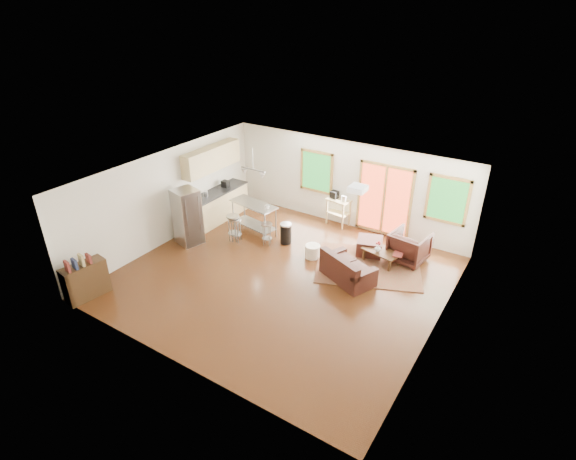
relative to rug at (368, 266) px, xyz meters
The scene contains 29 objects.
floor 2.30m from the rug, 134.09° to the right, with size 7.50×7.00×0.02m, color #351A0B.
ceiling 3.47m from the rug, 134.09° to the right, with size 7.50×7.00×0.02m, color white.
back_wall 2.77m from the rug, 130.69° to the left, with size 7.50×0.02×2.60m, color silver.
left_wall 5.75m from the rug, 162.88° to the right, with size 0.02×7.00×2.60m, color silver.
right_wall 3.01m from the rug, 37.37° to the right, with size 0.02×7.00×2.60m, color silver.
front_wall 5.55m from the rug, 107.21° to the right, with size 7.50×0.02×2.60m, color silver.
window_left 3.50m from the rug, 145.15° to the left, with size 1.10×0.05×1.30m.
french_doors 2.15m from the rug, 102.43° to the left, with size 1.60×0.05×2.10m.
window_right 2.68m from the rug, 54.28° to the left, with size 1.10×0.05×1.30m.
rug is the anchor object (origin of this frame).
loveseat 0.94m from the rug, 102.83° to the right, with size 1.51×1.22×0.71m.
coffee_table 0.49m from the rug, 56.51° to the left, with size 1.05×0.76×0.38m.
armchair 1.20m from the rug, 46.70° to the left, with size 0.89×0.83×0.92m, color black.
ottoman 0.68m from the rug, 111.73° to the left, with size 0.65×0.65×0.44m, color black.
pouf 1.50m from the rug, 165.08° to the right, with size 0.40×0.40×0.35m, color white.
vase 0.54m from the rug, 50.86° to the left, with size 0.18×0.19×0.28m.
book 0.82m from the rug, 26.49° to the left, with size 0.24×0.03×0.32m, color maroon.
cabinets 5.17m from the rug, behind, with size 0.64×2.24×2.30m.
refrigerator 5.07m from the rug, 162.14° to the right, with size 0.77×0.76×1.59m.
island 3.65m from the rug, behind, with size 1.53×0.82×0.92m.
cup 3.19m from the rug, behind, with size 0.13×0.10×0.13m, color white.
bar_stool_a 3.91m from the rug, 168.47° to the right, with size 0.46×0.46×0.77m.
bar_stool_b 3.82m from the rug, 168.13° to the right, with size 0.40×0.40×0.70m.
bar_stool_c 2.93m from the rug, behind, with size 0.41×0.41×0.66m.
trash_can 2.48m from the rug, behind, with size 0.36×0.36×0.60m.
kitchen_cart 2.55m from the rug, 136.08° to the left, with size 0.75×0.54×1.05m.
bookshelf 6.85m from the rug, 136.34° to the right, with size 0.51×1.02×1.15m.
ceiling_flush 2.73m from the rug, 89.94° to the right, with size 0.35×0.35×0.12m, color white.
pendant_light 3.98m from the rug, behind, with size 0.80×0.18×0.79m.
Camera 1 is at (5.15, -7.77, 6.24)m, focal length 28.00 mm.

